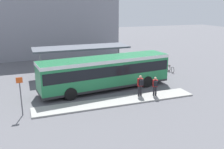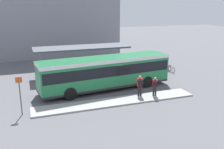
{
  "view_description": "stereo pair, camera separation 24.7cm",
  "coord_description": "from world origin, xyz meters",
  "px_view_note": "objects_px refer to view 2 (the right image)",
  "views": [
    {
      "loc": [
        -7.0,
        -20.81,
        7.6
      ],
      "look_at": [
        0.61,
        0.0,
        1.35
      ],
      "focal_mm": 40.0,
      "sensor_mm": 36.0,
      "label": 1
    },
    {
      "loc": [
        -6.77,
        -20.9,
        7.6
      ],
      "look_at": [
        0.61,
        0.0,
        1.35
      ],
      "focal_mm": 40.0,
      "sensor_mm": 36.0,
      "label": 2
    }
  ],
  "objects_px": {
    "city_bus": "(106,71)",
    "bicycle_blue": "(164,66)",
    "bicycle_white": "(171,69)",
    "bicycle_orange": "(162,65)",
    "pedestrian_companion": "(155,85)",
    "pedestrian_waiting": "(140,84)",
    "platform_sign": "(20,94)",
    "potted_planter_near_shelter": "(115,72)",
    "bicycle_red": "(167,68)"
  },
  "relations": [
    {
      "from": "bicycle_white",
      "to": "bicycle_orange",
      "type": "relative_size",
      "value": 0.97
    },
    {
      "from": "city_bus",
      "to": "platform_sign",
      "type": "distance_m",
      "value": 8.11
    },
    {
      "from": "pedestrian_companion",
      "to": "bicycle_white",
      "type": "xyz_separation_m",
      "value": [
        5.82,
        6.59,
        -0.69
      ]
    },
    {
      "from": "pedestrian_waiting",
      "to": "bicycle_blue",
      "type": "height_order",
      "value": "pedestrian_waiting"
    },
    {
      "from": "city_bus",
      "to": "pedestrian_companion",
      "type": "relative_size",
      "value": 7.55
    },
    {
      "from": "city_bus",
      "to": "bicycle_blue",
      "type": "relative_size",
      "value": 7.31
    },
    {
      "from": "city_bus",
      "to": "pedestrian_companion",
      "type": "xyz_separation_m",
      "value": [
        3.22,
        -3.39,
        -0.7
      ]
    },
    {
      "from": "bicycle_orange",
      "to": "pedestrian_waiting",
      "type": "bearing_deg",
      "value": 132.7
    },
    {
      "from": "bicycle_white",
      "to": "potted_planter_near_shelter",
      "type": "relative_size",
      "value": 1.33
    },
    {
      "from": "city_bus",
      "to": "bicycle_red",
      "type": "xyz_separation_m",
      "value": [
        8.87,
        3.9,
        -1.41
      ]
    },
    {
      "from": "pedestrian_companion",
      "to": "potted_planter_near_shelter",
      "type": "height_order",
      "value": "pedestrian_companion"
    },
    {
      "from": "bicycle_blue",
      "to": "potted_planter_near_shelter",
      "type": "bearing_deg",
      "value": -84.74
    },
    {
      "from": "bicycle_orange",
      "to": "platform_sign",
      "type": "bearing_deg",
      "value": 110.5
    },
    {
      "from": "pedestrian_waiting",
      "to": "bicycle_orange",
      "type": "height_order",
      "value": "pedestrian_waiting"
    },
    {
      "from": "bicycle_red",
      "to": "potted_planter_near_shelter",
      "type": "height_order",
      "value": "potted_planter_near_shelter"
    },
    {
      "from": "bicycle_white",
      "to": "potted_planter_near_shelter",
      "type": "distance_m",
      "value": 7.1
    },
    {
      "from": "bicycle_orange",
      "to": "pedestrian_companion",
      "type": "bearing_deg",
      "value": 139.06
    },
    {
      "from": "pedestrian_waiting",
      "to": "pedestrian_companion",
      "type": "relative_size",
      "value": 1.1
    },
    {
      "from": "bicycle_orange",
      "to": "platform_sign",
      "type": "distance_m",
      "value": 18.56
    },
    {
      "from": "pedestrian_companion",
      "to": "bicycle_blue",
      "type": "distance_m",
      "value": 9.82
    },
    {
      "from": "bicycle_red",
      "to": "bicycle_orange",
      "type": "xyz_separation_m",
      "value": [
        0.12,
        1.4,
        0.03
      ]
    },
    {
      "from": "potted_planter_near_shelter",
      "to": "platform_sign",
      "type": "relative_size",
      "value": 0.46
    },
    {
      "from": "bicycle_blue",
      "to": "bicycle_white",
      "type": "bearing_deg",
      "value": -2.05
    },
    {
      "from": "pedestrian_companion",
      "to": "bicycle_orange",
      "type": "bearing_deg",
      "value": -17.61
    },
    {
      "from": "city_bus",
      "to": "bicycle_blue",
      "type": "distance_m",
      "value": 10.11
    },
    {
      "from": "city_bus",
      "to": "bicycle_orange",
      "type": "height_order",
      "value": "city_bus"
    },
    {
      "from": "city_bus",
      "to": "pedestrian_waiting",
      "type": "xyz_separation_m",
      "value": [
        2.02,
        -3.03,
        -0.6
      ]
    },
    {
      "from": "pedestrian_waiting",
      "to": "potted_planter_near_shelter",
      "type": "distance_m",
      "value": 6.01
    },
    {
      "from": "pedestrian_waiting",
      "to": "city_bus",
      "type": "bearing_deg",
      "value": 38.52
    },
    {
      "from": "pedestrian_waiting",
      "to": "potted_planter_near_shelter",
      "type": "xyz_separation_m",
      "value": [
        -0.07,
        5.99,
        -0.49
      ]
    },
    {
      "from": "pedestrian_waiting",
      "to": "platform_sign",
      "type": "distance_m",
      "value": 9.41
    },
    {
      "from": "city_bus",
      "to": "pedestrian_waiting",
      "type": "height_order",
      "value": "city_bus"
    },
    {
      "from": "bicycle_orange",
      "to": "bicycle_blue",
      "type": "bearing_deg",
      "value": 164.94
    },
    {
      "from": "pedestrian_waiting",
      "to": "platform_sign",
      "type": "relative_size",
      "value": 0.64
    },
    {
      "from": "bicycle_red",
      "to": "bicycle_orange",
      "type": "relative_size",
      "value": 0.91
    },
    {
      "from": "bicycle_blue",
      "to": "pedestrian_companion",
      "type": "bearing_deg",
      "value": -43.36
    },
    {
      "from": "bicycle_white",
      "to": "bicycle_blue",
      "type": "relative_size",
      "value": 1.01
    },
    {
      "from": "pedestrian_waiting",
      "to": "platform_sign",
      "type": "bearing_deg",
      "value": 96.79
    },
    {
      "from": "pedestrian_companion",
      "to": "potted_planter_near_shelter",
      "type": "relative_size",
      "value": 1.28
    },
    {
      "from": "city_bus",
      "to": "bicycle_white",
      "type": "bearing_deg",
      "value": 13.11
    },
    {
      "from": "bicycle_red",
      "to": "bicycle_blue",
      "type": "distance_m",
      "value": 0.7
    },
    {
      "from": "pedestrian_waiting",
      "to": "pedestrian_companion",
      "type": "height_order",
      "value": "pedestrian_waiting"
    },
    {
      "from": "bicycle_orange",
      "to": "platform_sign",
      "type": "height_order",
      "value": "platform_sign"
    },
    {
      "from": "platform_sign",
      "to": "bicycle_orange",
      "type": "bearing_deg",
      "value": 27.82
    },
    {
      "from": "city_bus",
      "to": "bicycle_white",
      "type": "height_order",
      "value": "city_bus"
    },
    {
      "from": "potted_planter_near_shelter",
      "to": "platform_sign",
      "type": "bearing_deg",
      "value": -145.93
    },
    {
      "from": "city_bus",
      "to": "bicycle_red",
      "type": "distance_m",
      "value": 9.79
    },
    {
      "from": "city_bus",
      "to": "pedestrian_companion",
      "type": "height_order",
      "value": "city_bus"
    },
    {
      "from": "pedestrian_waiting",
      "to": "pedestrian_companion",
      "type": "distance_m",
      "value": 1.26
    },
    {
      "from": "pedestrian_waiting",
      "to": "bicycle_red",
      "type": "bearing_deg",
      "value": -39.87
    }
  ]
}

